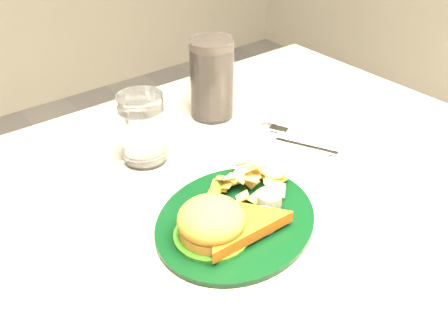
# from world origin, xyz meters

# --- Properties ---
(dinner_plate) EXTENTS (0.33, 0.31, 0.06)m
(dinner_plate) POSITION_xyz_m (0.01, -0.07, 0.78)
(dinner_plate) COLOR black
(dinner_plate) RESTS_ON table
(water_glass) EXTENTS (0.10, 0.10, 0.12)m
(water_glass) POSITION_xyz_m (-0.01, 0.16, 0.81)
(water_glass) COLOR silver
(water_glass) RESTS_ON table
(cola_glass) EXTENTS (0.09, 0.09, 0.16)m
(cola_glass) POSITION_xyz_m (0.18, 0.22, 0.83)
(cola_glass) COLOR black
(cola_glass) RESTS_ON table
(fork_napkin) EXTENTS (0.17, 0.19, 0.01)m
(fork_napkin) POSITION_xyz_m (0.24, 0.02, 0.76)
(fork_napkin) COLOR white
(fork_napkin) RESTS_ON table
(wrapped_straw) EXTENTS (0.18, 0.07, 0.01)m
(wrapped_straw) POSITION_xyz_m (0.02, 0.17, 0.75)
(wrapped_straw) COLOR white
(wrapped_straw) RESTS_ON table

